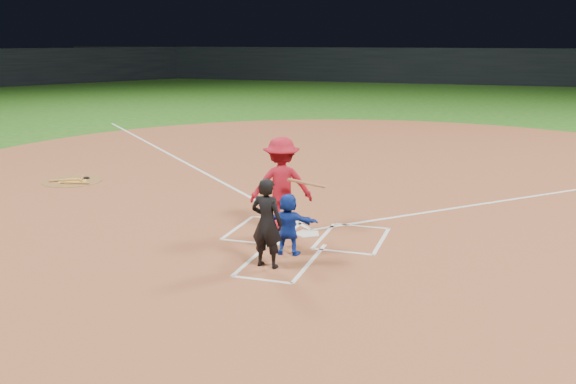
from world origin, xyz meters
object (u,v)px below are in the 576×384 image
(catcher, at_px, (288,224))
(on_deck_circle, at_px, (72,181))
(home_plate, at_px, (307,234))
(umpire, at_px, (267,223))
(batter_at_plate, at_px, (281,185))

(catcher, bearing_deg, on_deck_circle, -32.70)
(home_plate, height_order, catcher, catcher)
(umpire, bearing_deg, batter_at_plate, -70.82)
(on_deck_circle, bearing_deg, catcher, -27.76)
(home_plate, height_order, on_deck_circle, home_plate)
(catcher, height_order, batter_at_plate, batter_at_plate)
(on_deck_circle, distance_m, umpire, 9.29)
(on_deck_circle, bearing_deg, home_plate, -19.60)
(catcher, bearing_deg, home_plate, -94.22)
(on_deck_circle, xyz_separation_m, umpire, (7.81, -4.97, 0.82))
(umpire, bearing_deg, on_deck_circle, -24.91)
(home_plate, bearing_deg, on_deck_circle, -19.60)
(home_plate, height_order, umpire, umpire)
(batter_at_plate, bearing_deg, catcher, -66.51)
(on_deck_circle, height_order, batter_at_plate, batter_at_plate)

